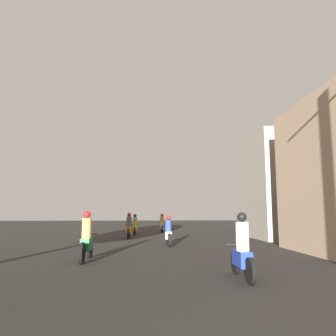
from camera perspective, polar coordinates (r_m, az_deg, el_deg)
The scene contains 7 objects.
motorcycle_blue at distance 8.59m, azimuth 12.80°, elevation -14.12°, with size 0.60×1.90×1.63m.
motorcycle_green at distance 11.71m, azimuth -13.99°, elevation -12.20°, with size 0.60×2.15×1.67m.
motorcycle_white at distance 16.42m, azimuth 0.06°, elevation -11.28°, with size 0.60×2.06×1.46m.
motorcycle_orange at distance 20.75m, azimuth -6.81°, elevation -10.35°, with size 0.60×2.12×1.58m.
motorcycle_yellow at distance 23.95m, azimuth -5.79°, elevation -10.07°, with size 0.60×2.04×1.47m.
motorcycle_silver at distance 26.64m, azimuth -1.06°, elevation -9.86°, with size 0.60×2.02×1.48m.
building_right_far at distance 22.49m, azimuth 19.11°, elevation -3.12°, with size 4.21×5.97×6.47m.
Camera 1 is at (-0.10, -1.04, 1.66)m, focal length 35.00 mm.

